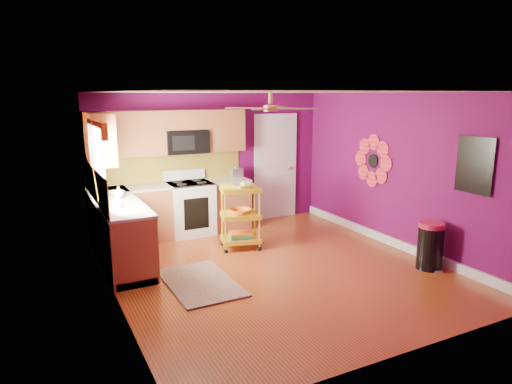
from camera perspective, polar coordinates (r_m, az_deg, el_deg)
ground at (r=6.71m, az=2.52°, el=-9.50°), size 5.00×5.00×0.00m
room_envelope at (r=6.31m, az=2.87°, el=4.47°), size 4.54×5.04×2.52m
lower_cabinets at (r=7.72m, az=-12.97°, el=-3.49°), size 2.81×2.31×0.94m
electric_range at (r=8.25m, az=-8.22°, el=-1.94°), size 0.76×0.66×1.13m
upper_cabinetry at (r=7.85m, az=-13.34°, el=6.89°), size 2.80×2.30×1.26m
left_window at (r=6.58m, az=-19.27°, el=5.04°), size 0.08×1.35×1.08m
panel_door at (r=9.17m, az=2.40°, el=3.04°), size 0.95×0.11×2.15m
right_wall_art at (r=7.42m, az=19.17°, el=3.49°), size 0.04×2.74×1.04m
ceiling_fan at (r=6.42m, az=1.83°, el=10.50°), size 1.01×1.01×0.26m
shag_rug at (r=6.25m, az=-6.97°, el=-11.15°), size 0.86×1.39×0.02m
rolling_cart at (r=7.38m, az=-1.88°, el=-2.82°), size 0.71×0.59×1.11m
trash_can at (r=7.04m, az=20.94°, el=-6.30°), size 0.45×0.45×0.69m
teal_kettle at (r=8.57m, az=-2.53°, el=2.40°), size 0.18×0.18×0.21m
toaster at (r=8.55m, az=-2.46°, el=2.41°), size 0.22×0.15×0.18m
soap_bottle_a at (r=6.75m, az=-17.07°, el=-0.79°), size 0.08×0.08×0.17m
soap_bottle_b at (r=7.17m, az=-16.78°, el=0.00°), size 0.14×0.14×0.18m
counter_dish at (r=7.39m, az=-17.03°, el=-0.13°), size 0.25×0.25×0.06m
counter_cup at (r=6.55m, az=-16.73°, el=-1.47°), size 0.13×0.13×0.10m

